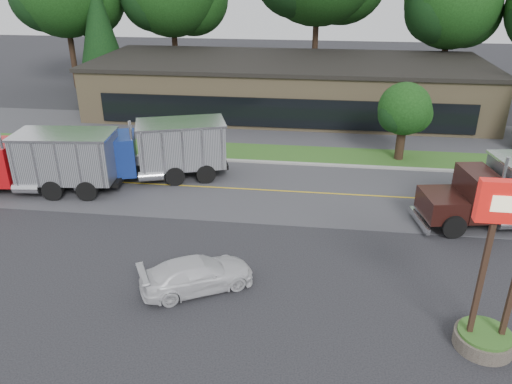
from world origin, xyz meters
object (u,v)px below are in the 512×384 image
bilo_sign (494,296)px  rally_car (197,274)px  dump_truck_blue (162,149)px  dump_truck_red (45,161)px

bilo_sign → rally_car: bearing=168.9°
bilo_sign → dump_truck_blue: size_ratio=0.68×
dump_truck_blue → rally_car: bearing=95.3°
bilo_sign → dump_truck_red: (-20.38, 9.88, -0.21)m
bilo_sign → rally_car: size_ratio=1.36×
dump_truck_blue → rally_car: (4.55, -10.45, -1.17)m
dump_truck_red → dump_truck_blue: size_ratio=1.04×
bilo_sign → rally_car: 10.38m
rally_car → dump_truck_red: bearing=23.5°
bilo_sign → rally_car: bilo_sign is taller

